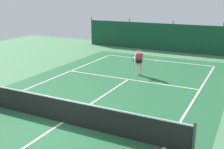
# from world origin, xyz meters

# --- Properties ---
(ground_plane) EXTENTS (36.00, 36.00, 0.00)m
(ground_plane) POSITION_xyz_m (0.00, 0.00, 0.00)
(ground_plane) COLOR #4C8456
(court_surface) EXTENTS (11.02, 26.60, 0.01)m
(court_surface) POSITION_xyz_m (0.00, 0.00, 0.00)
(court_surface) COLOR #236038
(court_surface) RESTS_ON ground
(tennis_net) EXTENTS (10.12, 0.10, 1.10)m
(tennis_net) POSITION_xyz_m (0.00, 0.00, 0.51)
(tennis_net) COLOR black
(tennis_net) RESTS_ON ground
(back_fence) EXTENTS (16.30, 0.98, 2.70)m
(back_fence) POSITION_xyz_m (-0.00, 16.25, 0.67)
(back_fence) COLOR #14472D
(back_fence) RESTS_ON ground
(tennis_player) EXTENTS (0.62, 0.81, 1.64)m
(tennis_player) POSITION_xyz_m (0.19, 7.54, 0.96)
(tennis_player) COLOR beige
(tennis_player) RESTS_ON ground
(tennis_ball_near_player) EXTENTS (0.07, 0.07, 0.07)m
(tennis_ball_near_player) POSITION_xyz_m (3.37, 6.15, 0.03)
(tennis_ball_near_player) COLOR #CCDB33
(tennis_ball_near_player) RESTS_ON ground
(parked_car) EXTENTS (2.14, 4.27, 1.68)m
(parked_car) POSITION_xyz_m (0.02, 19.26, 0.84)
(parked_car) COLOR silver
(parked_car) RESTS_ON ground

